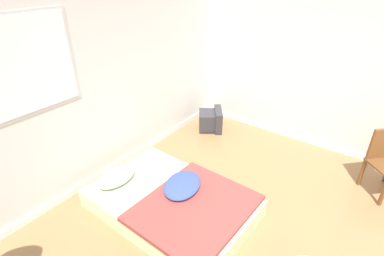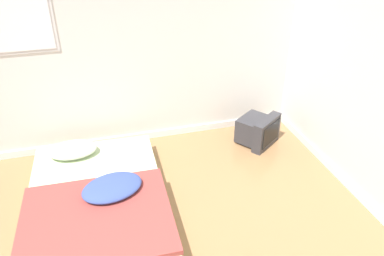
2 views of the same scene
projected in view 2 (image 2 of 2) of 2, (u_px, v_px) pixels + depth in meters
name	position (u px, v px, depth m)	size (l,w,h in m)	color
wall_back	(69.00, 45.00, 4.01)	(7.67, 0.08, 2.60)	silver
mattress_bed	(97.00, 201.00, 3.57)	(1.34, 1.93, 0.36)	beige
crt_tv	(258.00, 130.00, 4.64)	(0.59, 0.58, 0.38)	#333338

